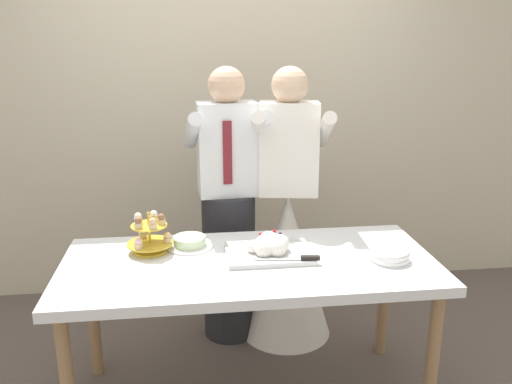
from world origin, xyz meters
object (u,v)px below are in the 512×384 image
plate_stack (389,255)px  person_bride (287,246)px  dessert_table (249,275)px  person_groom (228,221)px  round_cake (190,243)px  cupcake_stand (150,235)px  main_cake_tray (270,248)px

plate_stack → person_bride: bearing=117.6°
dessert_table → person_groom: 0.66m
dessert_table → round_cake: size_ratio=7.50×
person_bride → cupcake_stand: bearing=-149.8°
cupcake_stand → plate_stack: (1.15, -0.25, -0.06)m
dessert_table → main_cake_tray: (0.11, 0.04, 0.12)m
main_cake_tray → person_groom: 0.64m
cupcake_stand → person_bride: size_ratio=0.14×
cupcake_stand → plate_stack: bearing=-12.2°
plate_stack → person_groom: 1.03m
round_cake → main_cake_tray: bearing=-22.8°
dessert_table → round_cake: round_cake is taller
dessert_table → person_bride: size_ratio=1.08×
cupcake_stand → plate_stack: cupcake_stand is taller
main_cake_tray → round_cake: main_cake_tray is taller
plate_stack → round_cake: (-0.96, 0.29, -0.00)m
cupcake_stand → round_cake: 0.21m
plate_stack → round_cake: size_ratio=0.81×
round_cake → person_bride: size_ratio=0.14×
person_groom → person_bride: size_ratio=1.00×
round_cake → person_groom: size_ratio=0.14×
person_groom → person_bride: bearing=-5.2°
person_groom → person_bride: (0.35, -0.03, -0.16)m
dessert_table → person_groom: (-0.05, 0.66, 0.05)m
person_groom → plate_stack: bearing=-45.6°
round_cake → person_bride: bearing=35.4°
cupcake_stand → person_groom: (0.43, 0.49, -0.12)m
round_cake → person_groom: person_groom is taller
dessert_table → cupcake_stand: cupcake_stand is taller
plate_stack → dessert_table: bearing=173.3°
plate_stack → person_groom: person_groom is taller
dessert_table → main_cake_tray: main_cake_tray is taller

